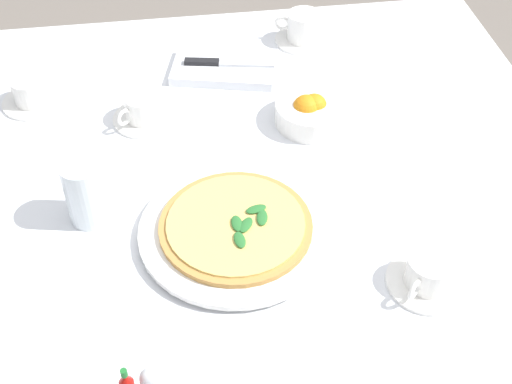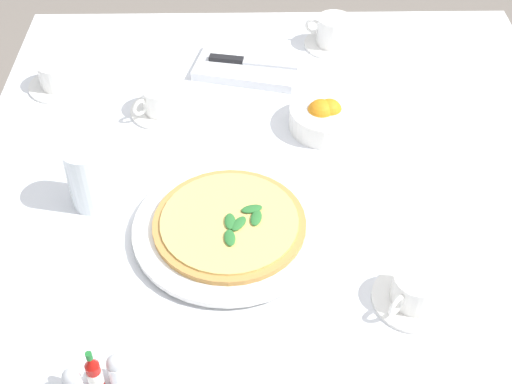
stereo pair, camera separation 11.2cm
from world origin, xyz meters
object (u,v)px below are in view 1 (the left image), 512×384
(coffee_cup_right_edge, at_px, (144,109))
(salt_shaker, at_px, (150,384))
(pizza_plate, at_px, (236,231))
(dinner_knife, at_px, (225,63))
(napkin_folded, at_px, (224,68))
(coffee_cup_far_left, at_px, (303,29))
(coffee_cup_back_corner, at_px, (429,273))
(citrus_bowl, at_px, (312,111))
(coffee_cup_near_left, at_px, (32,92))
(pizza, at_px, (236,225))
(water_glass_far_right, at_px, (87,195))

(coffee_cup_right_edge, relative_size, salt_shaker, 2.31)
(pizza_plate, xyz_separation_m, dinner_knife, (0.04, 0.48, 0.01))
(dinner_knife, bearing_deg, napkin_folded, 180.00)
(coffee_cup_far_left, bearing_deg, coffee_cup_right_edge, -146.59)
(coffee_cup_back_corner, bearing_deg, citrus_bowl, 102.69)
(coffee_cup_near_left, bearing_deg, coffee_cup_back_corner, -41.48)
(coffee_cup_far_left, bearing_deg, pizza, -111.37)
(pizza_plate, bearing_deg, salt_shaker, -118.63)
(coffee_cup_right_edge, xyz_separation_m, salt_shaker, (-0.01, -0.61, -0.00))
(coffee_cup_back_corner, bearing_deg, coffee_cup_right_edge, 131.33)
(pizza_plate, xyz_separation_m, napkin_folded, (0.03, 0.48, -0.00))
(coffee_cup_back_corner, height_order, citrus_bowl, citrus_bowl)
(salt_shaker, bearing_deg, water_glass_far_right, 104.16)
(pizza_plate, xyz_separation_m, coffee_cup_right_edge, (-0.14, 0.34, 0.01))
(citrus_bowl, bearing_deg, salt_shaker, -121.11)
(coffee_cup_near_left, relative_size, napkin_folded, 0.54)
(citrus_bowl, bearing_deg, pizza_plate, -123.40)
(coffee_cup_back_corner, bearing_deg, water_glass_far_right, 156.79)
(coffee_cup_right_edge, xyz_separation_m, dinner_knife, (0.18, 0.14, -0.00))
(salt_shaker, bearing_deg, citrus_bowl, 58.89)
(water_glass_far_right, xyz_separation_m, dinner_knife, (0.28, 0.40, -0.03))
(citrus_bowl, bearing_deg, water_glass_far_right, -154.43)
(coffee_cup_far_left, bearing_deg, coffee_cup_back_corner, -85.64)
(coffee_cup_near_left, distance_m, napkin_folded, 0.40)
(coffee_cup_right_edge, distance_m, coffee_cup_near_left, 0.24)
(pizza, height_order, coffee_cup_far_left, coffee_cup_far_left)
(pizza, bearing_deg, napkin_folded, 86.04)
(coffee_cup_right_edge, bearing_deg, dinner_knife, 38.80)
(coffee_cup_right_edge, relative_size, coffee_cup_back_corner, 1.00)
(coffee_cup_back_corner, xyz_separation_m, citrus_bowl, (-0.10, 0.43, 0.00))
(napkin_folded, bearing_deg, pizza_plate, -80.17)
(coffee_cup_far_left, xyz_separation_m, citrus_bowl, (-0.04, -0.30, -0.01))
(pizza, xyz_separation_m, coffee_cup_far_left, (0.23, 0.58, 0.01))
(pizza_plate, distance_m, coffee_cup_far_left, 0.63)
(dinner_knife, relative_size, salt_shaker, 3.47)
(coffee_cup_far_left, xyz_separation_m, napkin_folded, (-0.19, -0.10, -0.02))
(coffee_cup_far_left, relative_size, dinner_knife, 0.67)
(pizza, height_order, coffee_cup_back_corner, coffee_cup_back_corner)
(coffee_cup_back_corner, bearing_deg, salt_shaker, -163.28)
(pizza, distance_m, napkin_folded, 0.48)
(water_glass_far_right, bearing_deg, pizza, -18.32)
(coffee_cup_far_left, distance_m, coffee_cup_near_left, 0.61)
(pizza, relative_size, coffee_cup_far_left, 1.96)
(napkin_folded, bearing_deg, water_glass_far_right, -110.38)
(coffee_cup_right_edge, bearing_deg, water_glass_far_right, -110.84)
(water_glass_far_right, bearing_deg, citrus_bowl, 25.57)
(coffee_cup_near_left, relative_size, dinner_knife, 0.68)
(dinner_knife, bearing_deg, pizza_plate, -83.59)
(pizza, relative_size, coffee_cup_near_left, 1.93)
(napkin_folded, distance_m, salt_shaker, 0.78)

